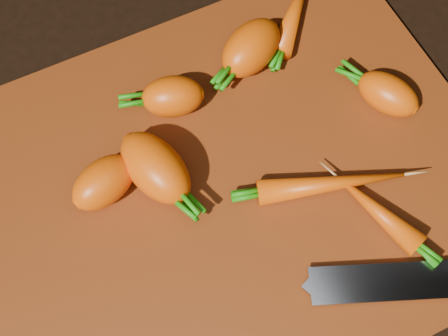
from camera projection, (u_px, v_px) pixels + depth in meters
name	position (u px, v px, depth m)	size (l,w,h in m)	color
ground	(229.00, 192.00, 0.60)	(2.00, 2.00, 0.01)	black
cutting_board	(229.00, 187.00, 0.59)	(0.50, 0.40, 0.01)	maroon
carrot_0	(104.00, 182.00, 0.56)	(0.06, 0.04, 0.04)	#F15000
carrot_1	(173.00, 97.00, 0.60)	(0.06, 0.04, 0.04)	#F15000
carrot_2	(155.00, 168.00, 0.57)	(0.08, 0.05, 0.05)	#F15000
carrot_3	(251.00, 48.00, 0.62)	(0.07, 0.05, 0.05)	#F15000
carrot_4	(388.00, 94.00, 0.61)	(0.06, 0.04, 0.04)	#F15000
carrot_5	(295.00, 10.00, 0.66)	(0.12, 0.02, 0.02)	#F15000
carrot_6	(331.00, 184.00, 0.57)	(0.14, 0.02, 0.02)	#F15000
carrot_7	(378.00, 212.00, 0.56)	(0.09, 0.02, 0.02)	#F15000
knife	(437.00, 279.00, 0.54)	(0.29, 0.14, 0.02)	gray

